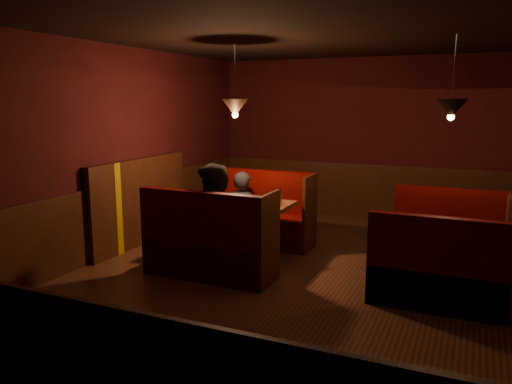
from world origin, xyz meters
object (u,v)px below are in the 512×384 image
at_px(second_table, 442,240).
at_px(diner_a, 243,197).
at_px(main_table, 237,215).
at_px(second_bench_far, 448,241).
at_px(main_bench_far, 262,220).
at_px(diner_b, 215,206).
at_px(main_bench_near, 208,250).
at_px(second_bench_near, 439,279).

bearing_deg(second_table, diner_a, 169.16).
xyz_separation_m(second_table, diner_a, (-2.84, 0.54, 0.20)).
relative_size(main_table, second_bench_far, 1.04).
distance_m(second_table, diner_a, 2.89).
bearing_deg(diner_a, main_table, 127.29).
bearing_deg(main_table, main_bench_far, 88.93).
bearing_deg(diner_b, second_table, 32.36).
relative_size(second_table, diner_a, 0.87).
distance_m(second_bench_far, diner_a, 2.90).
relative_size(main_bench_near, diner_a, 1.10).
bearing_deg(diner_b, main_table, 108.33).
relative_size(main_bench_near, diner_b, 0.93).
height_order(second_table, second_bench_far, second_bench_far).
xyz_separation_m(main_table, main_bench_far, (0.02, 0.83, -0.26)).
height_order(main_table, diner_b, diner_b).
distance_m(second_table, second_bench_near, 0.79).
xyz_separation_m(second_bench_near, diner_a, (-2.87, 1.31, 0.41)).
bearing_deg(diner_a, main_bench_near, 117.87).
bearing_deg(diner_a, diner_b, 119.53).
bearing_deg(second_table, main_table, -177.65).
distance_m(second_bench_far, diner_b, 3.08).
xyz_separation_m(second_bench_near, diner_b, (-2.62, 0.00, 0.55)).
relative_size(main_table, diner_a, 1.00).
xyz_separation_m(main_table, second_bench_far, (2.65, 0.87, -0.29)).
height_order(second_bench_far, diner_b, diner_b).
height_order(main_bench_far, diner_b, diner_b).
xyz_separation_m(main_table, diner_b, (0.03, -0.65, 0.26)).
height_order(second_bench_near, diner_b, diner_b).
distance_m(main_bench_far, second_bench_near, 3.03).
relative_size(main_table, diner_b, 0.85).
bearing_deg(main_table, diner_b, -87.66).
height_order(diner_a, diner_b, diner_b).
xyz_separation_m(main_bench_far, second_table, (2.61, -0.72, 0.18)).
distance_m(main_table, second_bench_near, 2.75).
distance_m(second_bench_far, second_bench_near, 1.52).
xyz_separation_m(second_bench_far, second_bench_near, (0.00, -1.52, 0.00)).
distance_m(second_bench_near, diner_a, 3.18).
xyz_separation_m(second_bench_far, diner_b, (-2.62, -1.52, 0.55)).
xyz_separation_m(second_table, diner_b, (-2.60, -0.76, 0.33)).
relative_size(main_table, second_bench_near, 1.04).
bearing_deg(main_bench_near, main_table, 91.07).
bearing_deg(diner_b, second_bench_near, 15.99).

